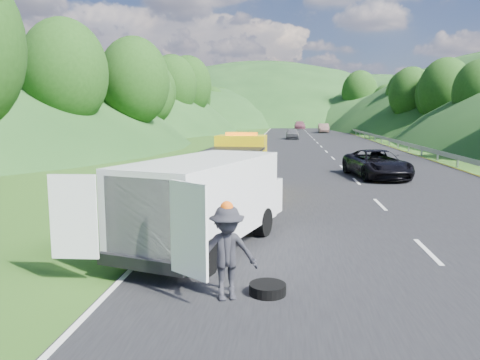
# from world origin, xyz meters

# --- Properties ---
(ground) EXTENTS (320.00, 320.00, 0.00)m
(ground) POSITION_xyz_m (0.00, 0.00, 0.00)
(ground) COLOR #38661E
(ground) RESTS_ON ground
(road_surface) EXTENTS (14.00, 200.00, 0.02)m
(road_surface) POSITION_xyz_m (3.00, 40.00, 0.01)
(road_surface) COLOR black
(road_surface) RESTS_ON ground
(guardrail) EXTENTS (0.06, 140.00, 1.52)m
(guardrail) POSITION_xyz_m (10.30, 52.50, 0.00)
(guardrail) COLOR gray
(guardrail) RESTS_ON ground
(tree_line_left) EXTENTS (14.00, 140.00, 14.00)m
(tree_line_left) POSITION_xyz_m (-19.00, 60.00, 0.00)
(tree_line_left) COLOR #244F17
(tree_line_left) RESTS_ON ground
(tree_line_right) EXTENTS (14.00, 140.00, 14.00)m
(tree_line_right) POSITION_xyz_m (23.00, 60.00, 0.00)
(tree_line_right) COLOR #244F17
(tree_line_right) RESTS_ON ground
(hills_backdrop) EXTENTS (201.00, 288.60, 44.00)m
(hills_backdrop) POSITION_xyz_m (6.50, 134.70, 0.00)
(hills_backdrop) COLOR #2D5B23
(hills_backdrop) RESTS_ON ground
(tow_truck) EXTENTS (2.50, 6.05, 2.56)m
(tow_truck) POSITION_xyz_m (-2.59, 6.18, 1.25)
(tow_truck) COLOR black
(tow_truck) RESTS_ON ground
(white_van) EXTENTS (4.61, 7.02, 2.31)m
(white_van) POSITION_xyz_m (-2.54, -2.19, 1.31)
(white_van) COLOR black
(white_van) RESTS_ON ground
(woman) EXTENTS (0.56, 0.67, 1.58)m
(woman) POSITION_xyz_m (-3.76, 0.23, 0.00)
(woman) COLOR white
(woman) RESTS_ON ground
(child) EXTENTS (0.57, 0.60, 0.97)m
(child) POSITION_xyz_m (-2.88, -1.48, 0.00)
(child) COLOR tan
(child) RESTS_ON ground
(worker) EXTENTS (1.28, 0.98, 1.76)m
(worker) POSITION_xyz_m (-1.59, -5.45, 0.00)
(worker) COLOR black
(worker) RESTS_ON ground
(suitcase) EXTENTS (0.44, 0.36, 0.63)m
(suitcase) POSITION_xyz_m (-4.40, -0.08, 0.31)
(suitcase) COLOR #4E473A
(suitcase) RESTS_ON ground
(spare_tire) EXTENTS (0.71, 0.71, 0.20)m
(spare_tire) POSITION_xyz_m (-0.86, -5.14, 0.00)
(spare_tire) COLOR black
(spare_tire) RESTS_ON ground
(passing_suv) EXTENTS (3.27, 5.59, 1.46)m
(passing_suv) POSITION_xyz_m (4.25, 11.50, 0.00)
(passing_suv) COLOR black
(passing_suv) RESTS_ON ground
(dist_car_a) EXTENTS (1.67, 4.16, 1.42)m
(dist_car_a) POSITION_xyz_m (0.25, 47.44, 0.00)
(dist_car_a) COLOR #4F5054
(dist_car_a) RESTS_ON ground
(dist_car_b) EXTENTS (1.62, 4.63, 1.53)m
(dist_car_b) POSITION_xyz_m (5.76, 67.25, 0.00)
(dist_car_b) COLOR brown
(dist_car_b) RESTS_ON ground
(dist_car_c) EXTENTS (2.22, 5.45, 1.58)m
(dist_car_c) POSITION_xyz_m (2.24, 84.56, 0.00)
(dist_car_c) COLOR #864355
(dist_car_c) RESTS_ON ground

